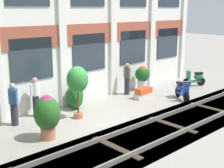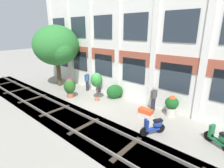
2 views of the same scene
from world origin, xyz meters
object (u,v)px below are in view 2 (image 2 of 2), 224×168
potted_plant_fluted_column (70,87)px  resident_watching_tracks (154,98)px  potted_plant_tall_urn (97,81)px  potted_plant_stone_basin (172,105)px  scooter_second_parked (154,126)px  topiary_hedge (115,92)px  potted_plant_square_trough (146,113)px  resident_by_doorway (87,81)px  broadleaf_tree (56,47)px  resident_near_plants (99,82)px  scooter_near_curb (220,139)px

potted_plant_fluted_column → resident_watching_tracks: 6.24m
potted_plant_tall_urn → potted_plant_stone_basin: (5.10, 1.20, -0.75)m
scooter_second_parked → topiary_hedge: topiary_hedge is taller
potted_plant_stone_basin → potted_plant_square_trough: size_ratio=1.33×
potted_plant_square_trough → resident_by_doorway: (-6.18, 0.88, 0.61)m
scooter_second_parked → resident_by_doorway: bearing=-76.6°
potted_plant_square_trough → resident_watching_tracks: resident_watching_tracks is taller
broadleaf_tree → resident_watching_tracks: size_ratio=3.38×
potted_plant_square_trough → resident_watching_tracks: 1.22m
scooter_second_parked → topiary_hedge: 5.10m
potted_plant_stone_basin → potted_plant_square_trough: 1.62m
potted_plant_square_trough → resident_near_plants: resident_near_plants is taller
resident_by_doorway → resident_watching_tracks: 6.10m
resident_watching_tracks → topiary_hedge: bearing=-157.4°
potted_plant_stone_basin → scooter_near_curb: potted_plant_stone_basin is taller
resident_watching_tracks → resident_near_plants: size_ratio=1.00×
broadleaf_tree → potted_plant_stone_basin: (10.25, 0.97, -2.80)m
potted_plant_stone_basin → topiary_hedge: (-4.38, -0.03, -0.22)m
potted_plant_tall_urn → potted_plant_square_trough: size_ratio=2.10×
potted_plant_tall_urn → topiary_hedge: (0.71, 1.17, -0.97)m
scooter_near_curb → resident_near_plants: (-9.01, 1.53, 0.42)m
resident_by_doorway → broadleaf_tree: bearing=13.1°
potted_plant_square_trough → resident_near_plants: size_ratio=0.62×
broadleaf_tree → potted_plant_square_trough: bearing=-0.7°
potted_plant_tall_urn → scooter_second_parked: bearing=-12.7°
potted_plant_tall_urn → resident_by_doorway: 2.48m
scooter_near_curb → topiary_hedge: topiary_hedge is taller
scooter_second_parked → topiary_hedge: size_ratio=1.00×
potted_plant_fluted_column → resident_by_doorway: 1.95m
broadleaf_tree → resident_watching_tracks: 9.51m
potted_plant_stone_basin → topiary_hedge: 4.39m
resident_watching_tracks → resident_near_plants: bearing=-159.2°
potted_plant_fluted_column → resident_near_plants: bearing=69.4°
potted_plant_stone_basin → resident_watching_tracks: (-1.18, -0.02, 0.10)m
scooter_second_parked → resident_by_doorway: (-7.42, 2.17, 0.42)m
potted_plant_stone_basin → resident_by_doorway: resident_by_doorway is taller
scooter_second_parked → resident_near_plants: bearing=-81.7°
scooter_near_curb → scooter_second_parked: bearing=45.9°
potted_plant_tall_urn → scooter_near_curb: potted_plant_tall_urn is taller
potted_plant_tall_urn → potted_plant_square_trough: 4.19m
broadleaf_tree → potted_plant_fluted_column: bearing=-20.1°
broadleaf_tree → scooter_near_curb: size_ratio=4.20×
potted_plant_tall_urn → potted_plant_stone_basin: size_ratio=1.59×
resident_watching_tracks → potted_plant_square_trough: bearing=-63.1°
resident_by_doorway → resident_near_plants: bearing=-164.8°
resident_watching_tracks → topiary_hedge: (-3.20, -0.01, -0.32)m
potted_plant_tall_urn → scooter_second_parked: size_ratio=1.67×
scooter_near_curb → resident_near_plants: bearing=16.4°
potted_plant_fluted_column → potted_plant_square_trough: (5.95, 1.06, -0.63)m
broadleaf_tree → resident_by_doorway: (2.97, 0.77, -2.70)m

